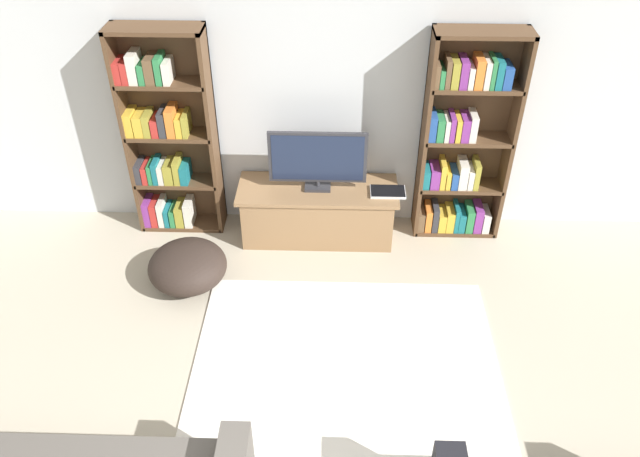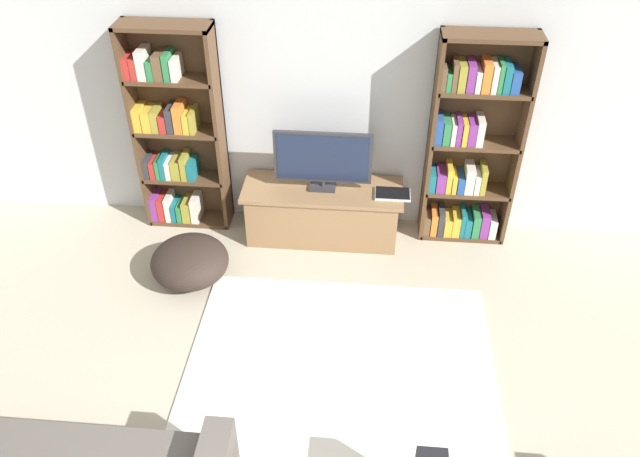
% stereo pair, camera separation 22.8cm
% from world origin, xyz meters
% --- Properties ---
extents(wall_back, '(8.80, 0.06, 2.60)m').
position_xyz_m(wall_back, '(0.00, 4.23, 1.30)').
color(wall_back, silver).
rests_on(wall_back, ground_plane).
extents(bookshelf_left, '(0.81, 0.30, 2.00)m').
position_xyz_m(bookshelf_left, '(-1.46, 4.06, 0.96)').
color(bookshelf_left, '#513823').
rests_on(bookshelf_left, ground_plane).
extents(bookshelf_right, '(0.81, 0.30, 2.00)m').
position_xyz_m(bookshelf_right, '(1.25, 4.05, 0.95)').
color(bookshelf_right, '#513823').
rests_on(bookshelf_right, ground_plane).
extents(tv_stand, '(1.50, 0.56, 0.54)m').
position_xyz_m(tv_stand, '(-0.07, 3.89, 0.27)').
color(tv_stand, '#8E6B47').
rests_on(tv_stand, ground_plane).
extents(television, '(0.89, 0.16, 0.58)m').
position_xyz_m(television, '(-0.07, 3.89, 0.86)').
color(television, '#2D2D33').
rests_on(television, tv_stand).
extents(laptop, '(0.32, 0.21, 0.03)m').
position_xyz_m(laptop, '(0.58, 3.83, 0.56)').
color(laptop, silver).
rests_on(laptop, tv_stand).
extents(area_rug, '(2.35, 1.88, 0.02)m').
position_xyz_m(area_rug, '(0.21, 2.23, 0.01)').
color(area_rug, white).
rests_on(area_rug, ground_plane).
extents(beanbag_ottoman, '(0.69, 0.69, 0.38)m').
position_xyz_m(beanbag_ottoman, '(-1.19, 3.15, 0.19)').
color(beanbag_ottoman, '#2D231E').
rests_on(beanbag_ottoman, ground_plane).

